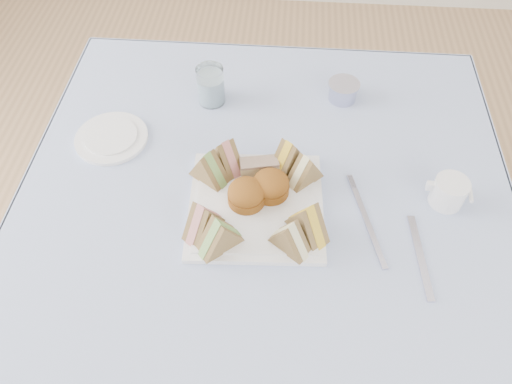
# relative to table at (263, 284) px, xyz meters

# --- Properties ---
(floor) EXTENTS (4.00, 4.00, 0.00)m
(floor) POSITION_rel_table_xyz_m (0.00, 0.00, -0.37)
(floor) COLOR #9E7751
(floor) RESTS_ON ground
(table) EXTENTS (0.90, 0.90, 0.74)m
(table) POSITION_rel_table_xyz_m (0.00, 0.00, 0.00)
(table) COLOR brown
(table) RESTS_ON floor
(tablecloth) EXTENTS (1.02, 1.02, 0.01)m
(tablecloth) POSITION_rel_table_xyz_m (0.00, 0.00, 0.37)
(tablecloth) COLOR #B0BFEC
(tablecloth) RESTS_ON table
(serving_plate) EXTENTS (0.28, 0.28, 0.01)m
(serving_plate) POSITION_rel_table_xyz_m (-0.02, -0.03, 0.38)
(serving_plate) COLOR white
(serving_plate) RESTS_ON tablecloth
(sandwich_fl_a) EXTENTS (0.08, 0.09, 0.08)m
(sandwich_fl_a) POSITION_rel_table_xyz_m (-0.11, -0.10, 0.43)
(sandwich_fl_a) COLOR olive
(sandwich_fl_a) RESTS_ON serving_plate
(sandwich_fl_b) EXTENTS (0.09, 0.09, 0.08)m
(sandwich_fl_b) POSITION_rel_table_xyz_m (-0.07, -0.13, 0.43)
(sandwich_fl_b) COLOR olive
(sandwich_fl_b) RESTS_ON serving_plate
(sandwich_fr_a) EXTENTS (0.09, 0.09, 0.08)m
(sandwich_fr_a) POSITION_rel_table_xyz_m (0.09, -0.09, 0.43)
(sandwich_fr_a) COLOR olive
(sandwich_fr_a) RESTS_ON serving_plate
(sandwich_fr_b) EXTENTS (0.09, 0.08, 0.07)m
(sandwich_fr_b) POSITION_rel_table_xyz_m (0.05, -0.12, 0.42)
(sandwich_fr_b) COLOR olive
(sandwich_fr_b) RESTS_ON serving_plate
(sandwich_bl_a) EXTENTS (0.09, 0.08, 0.08)m
(sandwich_bl_a) POSITION_rel_table_xyz_m (-0.12, 0.03, 0.43)
(sandwich_bl_a) COLOR olive
(sandwich_bl_a) RESTS_ON serving_plate
(sandwich_bl_b) EXTENTS (0.09, 0.09, 0.08)m
(sandwich_bl_b) POSITION_rel_table_xyz_m (-0.08, 0.07, 0.43)
(sandwich_bl_b) COLOR olive
(sandwich_bl_b) RESTS_ON serving_plate
(sandwich_br_a) EXTENTS (0.08, 0.08, 0.07)m
(sandwich_br_a) POSITION_rel_table_xyz_m (0.08, 0.04, 0.42)
(sandwich_br_a) COLOR olive
(sandwich_br_a) RESTS_ON serving_plate
(sandwich_br_b) EXTENTS (0.09, 0.09, 0.08)m
(sandwich_br_b) POSITION_rel_table_xyz_m (0.04, 0.07, 0.43)
(sandwich_br_b) COLOR olive
(sandwich_br_b) RESTS_ON serving_plate
(scone_left) EXTENTS (0.08, 0.08, 0.05)m
(scone_left) POSITION_rel_table_xyz_m (-0.03, -0.02, 0.41)
(scone_left) COLOR #8E4C0F
(scone_left) RESTS_ON serving_plate
(scone_right) EXTENTS (0.10, 0.10, 0.05)m
(scone_right) POSITION_rel_table_xyz_m (0.01, 0.00, 0.41)
(scone_right) COLOR #8E4C0F
(scone_right) RESTS_ON serving_plate
(pastry_slice) EXTENTS (0.08, 0.05, 0.04)m
(pastry_slice) POSITION_rel_table_xyz_m (-0.02, 0.05, 0.41)
(pastry_slice) COLOR #CFB482
(pastry_slice) RESTS_ON serving_plate
(side_plate) EXTENTS (0.18, 0.18, 0.01)m
(side_plate) POSITION_rel_table_xyz_m (-0.35, 0.14, 0.38)
(side_plate) COLOR white
(side_plate) RESTS_ON tablecloth
(water_glass) EXTENTS (0.08, 0.08, 0.09)m
(water_glass) POSITION_rel_table_xyz_m (-0.15, 0.28, 0.42)
(water_glass) COLOR white
(water_glass) RESTS_ON tablecloth
(tea_strainer) EXTENTS (0.09, 0.09, 0.04)m
(tea_strainer) POSITION_rel_table_xyz_m (0.17, 0.31, 0.40)
(tea_strainer) COLOR #B2B0CD
(tea_strainer) RESTS_ON tablecloth
(knife) EXTENTS (0.03, 0.18, 0.00)m
(knife) POSITION_rel_table_xyz_m (0.30, -0.12, 0.38)
(knife) COLOR #B2B0CD
(knife) RESTS_ON tablecloth
(fork) EXTENTS (0.06, 0.19, 0.00)m
(fork) POSITION_rel_table_xyz_m (0.21, -0.06, 0.38)
(fork) COLOR #B2B0CD
(fork) RESTS_ON tablecloth
(creamer_jug) EXTENTS (0.07, 0.07, 0.06)m
(creamer_jug) POSITION_rel_table_xyz_m (0.36, 0.02, 0.41)
(creamer_jug) COLOR white
(creamer_jug) RESTS_ON tablecloth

